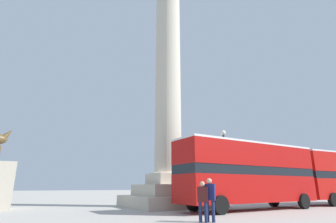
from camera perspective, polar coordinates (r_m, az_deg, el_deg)
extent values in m
plane|color=#ADA89E|center=(20.70, 0.00, -20.05)|extent=(200.00, 200.00, 0.00)
cube|color=#BCB29E|center=(20.67, 0.00, -18.94)|extent=(5.98, 5.98, 0.80)
cube|color=#BCB29E|center=(20.65, 0.00, -16.71)|extent=(4.31, 4.31, 0.80)
cube|color=#BCB29E|center=(20.65, 0.00, -14.48)|extent=(2.63, 2.63, 0.80)
cylinder|color=#BCB29E|center=(23.78, 0.00, 13.68)|extent=(2.12, 2.12, 21.65)
cube|color=#A80F0C|center=(18.64, 17.49, -15.73)|extent=(10.72, 2.80, 1.64)
cube|color=black|center=(18.67, 17.20, -12.37)|extent=(10.72, 2.75, 0.55)
cube|color=#A80F0C|center=(18.75, 16.95, -9.35)|extent=(10.72, 2.80, 1.44)
cube|color=silver|center=(18.84, 16.76, -7.00)|extent=(10.72, 2.80, 0.12)
cylinder|color=black|center=(22.29, 21.99, -17.38)|extent=(1.01, 0.33, 1.00)
cylinder|color=black|center=(20.88, 27.47, -16.93)|extent=(1.01, 0.33, 1.00)
cylinder|color=black|center=(17.08, 5.59, -19.15)|extent=(1.01, 0.33, 1.00)
cylinder|color=black|center=(15.19, 11.34, -19.32)|extent=(1.01, 0.33, 1.00)
cylinder|color=black|center=(25.81, 27.64, -16.41)|extent=(1.01, 0.35, 1.00)
cylinder|color=black|center=(24.40, 32.33, -15.91)|extent=(1.01, 0.35, 1.00)
cone|color=brown|center=(21.68, -31.51, -4.19)|extent=(0.90, 0.53, 0.97)
cylinder|color=black|center=(20.73, 12.82, -19.12)|extent=(0.31, 0.31, 0.40)
cylinder|color=black|center=(20.73, 12.39, -12.32)|extent=(0.14, 0.14, 5.32)
sphere|color=white|center=(21.09, 11.93, -4.56)|extent=(0.39, 0.39, 0.39)
cylinder|color=#192347|center=(12.11, 8.59, -20.65)|extent=(0.14, 0.14, 0.87)
cylinder|color=#192347|center=(12.03, 9.83, -20.63)|extent=(0.14, 0.14, 0.87)
cube|color=#191E51|center=(12.03, 9.04, -16.93)|extent=(0.43, 0.50, 0.69)
sphere|color=tan|center=(12.03, 8.94, -14.72)|extent=(0.24, 0.24, 0.24)
cylinder|color=#192347|center=(11.91, 8.27, -20.90)|extent=(0.14, 0.14, 0.81)
cylinder|color=#192347|center=(11.93, 7.06, -20.93)|extent=(0.14, 0.14, 0.81)
cube|color=#471919|center=(11.88, 7.53, -17.44)|extent=(0.45, 0.42, 0.64)
sphere|color=tan|center=(11.88, 7.45, -15.36)|extent=(0.22, 0.22, 0.22)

